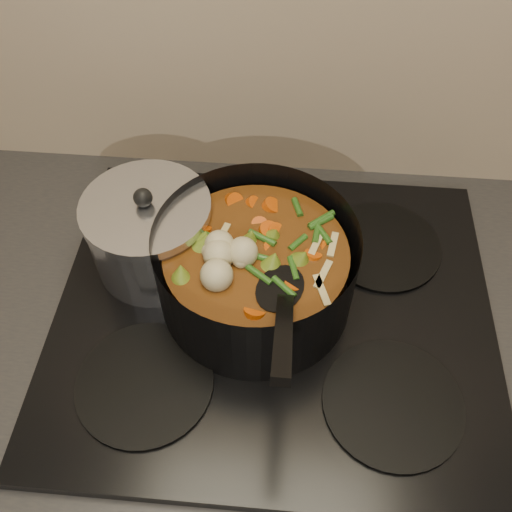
{
  "coord_description": "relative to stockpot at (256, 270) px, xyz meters",
  "views": [
    {
      "loc": [
        0.01,
        1.48,
        1.62
      ],
      "look_at": [
        -0.03,
        1.95,
        1.02
      ],
      "focal_mm": 40.0,
      "sensor_mm": 36.0,
      "label": 1
    }
  ],
  "objects": [
    {
      "name": "counter",
      "position": [
        0.03,
        -0.02,
        -0.54
      ],
      "size": [
        2.64,
        0.64,
        0.91
      ],
      "color": "brown",
      "rests_on": "ground"
    },
    {
      "name": "stockpot",
      "position": [
        0.0,
        0.0,
        0.0
      ],
      "size": [
        0.32,
        0.39,
        0.2
      ],
      "rotation": [
        0.0,
        0.0,
        -0.19
      ],
      "color": "black",
      "rests_on": "stovetop"
    },
    {
      "name": "saucepan",
      "position": [
        -0.16,
        0.05,
        -0.0
      ],
      "size": [
        0.18,
        0.18,
        0.15
      ],
      "rotation": [
        0.0,
        0.0,
        0.13
      ],
      "color": "silver",
      "rests_on": "stovetop"
    },
    {
      "name": "stovetop",
      "position": [
        0.03,
        -0.02,
        -0.07
      ],
      "size": [
        0.62,
        0.54,
        0.03
      ],
      "color": "black",
      "rests_on": "counter"
    }
  ]
}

